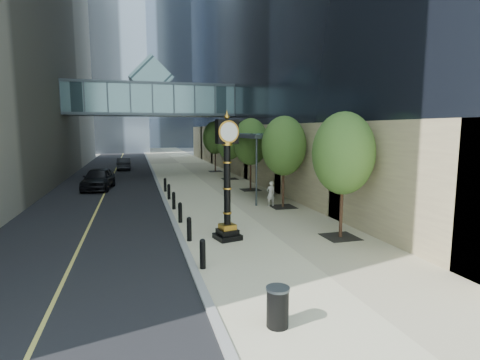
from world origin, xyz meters
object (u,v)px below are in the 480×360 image
(street_clock, at_px, (227,186))
(car_far, at_px, (124,164))
(pedestrian, at_px, (271,194))
(car_near, at_px, (98,178))
(trash_bin, at_px, (278,308))

(street_clock, distance_m, car_far, 30.35)
(pedestrian, relative_size, car_far, 0.36)
(street_clock, bearing_deg, pedestrian, 42.51)
(pedestrian, bearing_deg, car_near, -49.11)
(pedestrian, relative_size, car_near, 0.30)
(car_near, bearing_deg, trash_bin, -68.98)
(trash_bin, bearing_deg, car_near, 104.51)
(car_near, bearing_deg, street_clock, -61.18)
(trash_bin, relative_size, pedestrian, 0.60)
(pedestrian, bearing_deg, car_far, -75.65)
(car_far, bearing_deg, trash_bin, 97.21)
(street_clock, xyz_separation_m, car_far, (-4.92, 29.91, -1.60))
(car_near, bearing_deg, car_far, 90.41)
(trash_bin, bearing_deg, car_far, 96.76)
(pedestrian, bearing_deg, trash_bin, 64.14)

